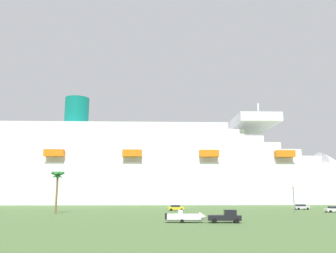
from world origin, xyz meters
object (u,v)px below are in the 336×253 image
object	(u,v)px
street_lamp	(293,195)
parked_car_yellow_taxi	(176,208)
pickup_truck	(226,217)
parked_car_silver_sedan	(301,207)
cruise_ship	(134,171)
small_boat_on_trailer	(188,217)
palm_tree	(58,178)
parked_car_white_van	(334,209)

from	to	relation	value
street_lamp	parked_car_yellow_taxi	distance (m)	32.12
pickup_truck	parked_car_silver_sedan	size ratio (longest dim) A/B	1.21
cruise_ship	small_boat_on_trailer	size ratio (longest dim) A/B	27.26
parked_car_silver_sedan	palm_tree	bearing A→B (deg)	-166.96
cruise_ship	street_lamp	xyz separation A→B (m)	(44.09, -71.02, -10.34)
palm_tree	street_lamp	xyz separation A→B (m)	(60.02, -0.42, -4.13)
palm_tree	cruise_ship	bearing A→B (deg)	77.29
cruise_ship	parked_car_yellow_taxi	distance (m)	61.98
cruise_ship	small_boat_on_trailer	bearing A→B (deg)	-82.02
palm_tree	parked_car_white_van	world-z (taller)	palm_tree
street_lamp	parked_car_white_van	xyz separation A→B (m)	(11.19, 1.72, -3.75)
parked_car_white_van	street_lamp	bearing A→B (deg)	-171.27
parked_car_silver_sedan	parked_car_white_van	xyz separation A→B (m)	(2.20, -14.68, 0.00)
palm_tree	parked_car_white_van	xyz separation A→B (m)	(71.21, 1.30, -7.88)
parked_car_silver_sedan	parked_car_white_van	distance (m)	14.85
small_boat_on_trailer	parked_car_silver_sedan	bearing A→B (deg)	47.94
parked_car_silver_sedan	street_lamp	bearing A→B (deg)	-118.72
street_lamp	parked_car_white_van	world-z (taller)	street_lamp
small_boat_on_trailer	pickup_truck	bearing A→B (deg)	-5.72
palm_tree	parked_car_silver_sedan	xyz separation A→B (m)	(69.01, 15.98, -7.88)
small_boat_on_trailer	parked_car_silver_sedan	distance (m)	58.69
small_boat_on_trailer	street_lamp	distance (m)	40.88
parked_car_white_van	palm_tree	bearing A→B (deg)	-178.96
parked_car_white_van	small_boat_on_trailer	bearing A→B (deg)	-145.17
parked_car_silver_sedan	parked_car_yellow_taxi	size ratio (longest dim) A/B	1.05
pickup_truck	palm_tree	world-z (taller)	palm_tree
parked_car_silver_sedan	parked_car_yellow_taxi	distance (m)	38.53
cruise_ship	palm_tree	bearing A→B (deg)	-102.71
pickup_truck	parked_car_white_van	size ratio (longest dim) A/B	1.19
street_lamp	palm_tree	bearing A→B (deg)	179.60
street_lamp	parked_car_silver_sedan	xyz separation A→B (m)	(8.99, 16.40, -3.75)
parked_car_silver_sedan	pickup_truck	bearing A→B (deg)	-126.54
small_boat_on_trailer	parked_car_yellow_taxi	bearing A→B (deg)	88.58
parked_car_white_van	parked_car_yellow_taxi	size ratio (longest dim) A/B	1.07
street_lamp	parked_car_yellow_taxi	xyz separation A→B (m)	(-29.35, 12.50, -3.75)
palm_tree	pickup_truck	bearing A→B (deg)	-37.93
cruise_ship	parked_car_silver_sedan	bearing A→B (deg)	-45.82
pickup_truck	street_lamp	world-z (taller)	street_lamp
cruise_ship	pickup_truck	distance (m)	101.86
street_lamp	parked_car_white_van	bearing A→B (deg)	8.73
parked_car_yellow_taxi	cruise_ship	bearing A→B (deg)	104.14
cruise_ship	small_boat_on_trailer	distance (m)	100.13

